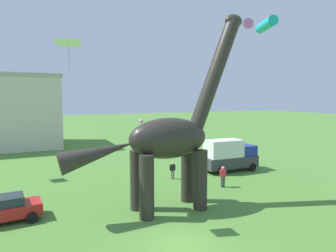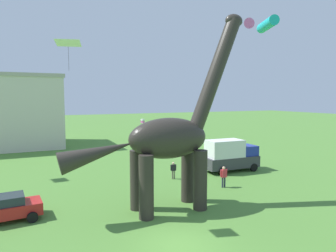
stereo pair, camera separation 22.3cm
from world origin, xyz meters
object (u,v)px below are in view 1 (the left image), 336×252
Objects in this scene: parked_sedan_left at (3,209)px; person_strolling_adult at (223,175)px; kite_high_right at (68,43)px; kite_trailing at (141,121)px; parked_box_truck at (229,155)px; person_watching_child at (173,169)px; dinosaur_sculpture at (168,138)px; kite_high_left at (262,25)px.

person_strolling_adult is (15.93, 0.23, 0.25)m from parked_sedan_left.
kite_trailing is at bearing 61.09° from kite_high_right.
person_watching_child is (-6.44, -0.25, -0.71)m from parked_box_truck.
kite_high_right reaches higher than parked_sedan_left.
kite_trailing is (5.92, 21.21, -0.57)m from dinosaur_sculpture.
kite_trailing is at bearing 16.47° from person_watching_child.
parked_sedan_left is 10.51m from kite_high_right.
dinosaur_sculpture is at bearing 4.62° from kite_high_right.
parked_sedan_left is at bearing 178.77° from kite_high_left.
dinosaur_sculpture is at bearing -168.68° from kite_high_left.
person_watching_child reaches higher than parked_sedan_left.
dinosaur_sculpture reaches higher than person_strolling_adult.
kite_high_right is at bearing -42.11° from parked_sedan_left.
parked_sedan_left is at bearing 156.00° from person_strolling_adult.
person_strolling_adult reaches higher than person_watching_child.
dinosaur_sculpture reaches higher than kite_high_right.
parked_box_truck is 3.65× the size of person_watching_child.
person_strolling_adult is 0.58× the size of kite_high_left.
person_strolling_adult is at bearing -129.77° from parked_box_truck.
kite_trailing is 0.34× the size of kite_high_right.
dinosaur_sculpture is 7.65m from person_strolling_adult.
kite_high_left is at bearing -6.17° from parked_sedan_left.
person_watching_child is at bearing 36.23° from kite_high_right.
dinosaur_sculpture is 3.03× the size of parked_sedan_left.
person_watching_child is 2.82× the size of kite_trailing.
parked_sedan_left is 22.77m from kite_high_left.
kite_high_left reaches higher than kite_high_right.
parked_box_truck is at bearing 23.77° from person_strolling_adult.
parked_sedan_left is 1.44× the size of kite_high_left.
kite_trailing is at bearing 107.52° from parked_box_truck.
dinosaur_sculpture reaches higher than parked_sedan_left.
dinosaur_sculpture is 22.03m from kite_trailing.
kite_high_right is at bearing -171.29° from kite_high_left.
kite_high_left is at bearing -103.63° from person_watching_child.
kite_high_left reaches higher than person_watching_child.
kite_trailing reaches higher than parked_box_truck.
dinosaur_sculpture is 2.32× the size of parked_box_truck.
kite_high_right is (-16.08, -7.32, 8.62)m from parked_box_truck.
parked_box_truck is at bearing 11.30° from dinosaur_sculpture.
kite_trailing is (15.64, 18.93, 3.37)m from parked_sedan_left.
person_strolling_adult is at bearing 13.74° from kite_high_right.
kite_high_right is (-15.40, -2.36, -3.00)m from kite_high_left.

